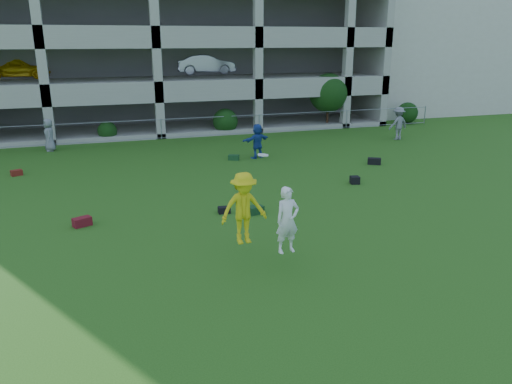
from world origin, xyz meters
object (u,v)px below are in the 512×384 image
object	(u,v)px
bystander_c	(49,135)
parking_garage	(140,33)
frisbee_contest	(253,211)
bystander_f	(398,123)
bystander_d	(257,141)
stucco_building	(415,46)
crate_d	(355,180)

from	to	relation	value
bystander_c	parking_garage	xyz separation A→B (m)	(5.94, 10.09, 5.18)
bystander_c	frisbee_contest	xyz separation A→B (m)	(5.94, -16.31, 0.62)
bystander_f	frisbee_contest	size ratio (longest dim) A/B	0.76
bystander_d	bystander_f	world-z (taller)	bystander_f
stucco_building	crate_d	xyz separation A→B (m)	(-16.82, -20.80, -4.85)
stucco_building	bystander_c	xyz separation A→B (m)	(-28.95, -10.39, -4.16)
bystander_f	crate_d	xyz separation A→B (m)	(-6.86, -7.50, -0.79)
bystander_c	frisbee_contest	distance (m)	17.37
bystander_d	frisbee_contest	world-z (taller)	frisbee_contest
frisbee_contest	parking_garage	size ratio (longest dim) A/B	0.08
bystander_c	crate_d	xyz separation A→B (m)	(12.13, -10.41, -0.69)
bystander_c	stucco_building	bearing A→B (deg)	100.89
stucco_building	parking_garage	bearing A→B (deg)	-179.25
bystander_c	parking_garage	distance (m)	12.81
stucco_building	frisbee_contest	distance (m)	35.42
stucco_building	parking_garage	xyz separation A→B (m)	(-23.01, -0.30, 1.01)
crate_d	frisbee_contest	size ratio (longest dim) A/B	0.14
frisbee_contest	bystander_d	bearing A→B (deg)	71.44
bystander_d	parking_garage	bearing A→B (deg)	-97.71
stucco_building	crate_d	distance (m)	27.19
bystander_c	parking_garage	bearing A→B (deg)	140.65
bystander_d	bystander_f	bearing A→B (deg)	169.82
stucco_building	bystander_d	distance (m)	24.84
crate_d	frisbee_contest	bearing A→B (deg)	-136.36
bystander_f	crate_d	distance (m)	10.20
bystander_f	crate_d	world-z (taller)	bystander_f
frisbee_contest	bystander_f	bearing A→B (deg)	45.77
stucco_building	bystander_c	distance (m)	31.04
stucco_building	bystander_f	xyz separation A→B (m)	(-9.96, -13.30, -4.06)
crate_d	frisbee_contest	xyz separation A→B (m)	(-6.19, -5.90, 1.31)
frisbee_contest	stucco_building	bearing A→B (deg)	49.25
bystander_c	frisbee_contest	world-z (taller)	frisbee_contest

